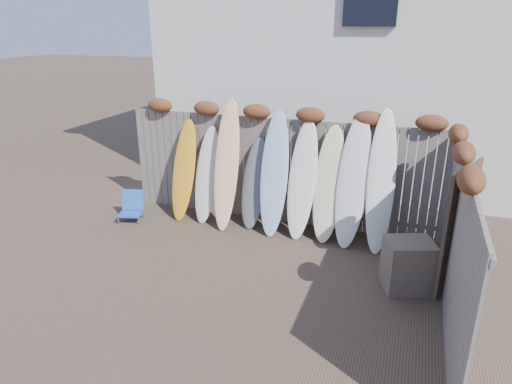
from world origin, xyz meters
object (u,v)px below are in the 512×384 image
(beach_chair, at_px, (132,207))
(wooden_crate, at_px, (408,265))
(lattice_panel, at_px, (458,228))
(surfboard_0, at_px, (184,170))

(beach_chair, relative_size, wooden_crate, 0.76)
(lattice_panel, bearing_deg, beach_chair, -163.00)
(beach_chair, bearing_deg, wooden_crate, -8.83)
(lattice_panel, height_order, surfboard_0, surfboard_0)
(beach_chair, height_order, lattice_panel, lattice_panel)
(wooden_crate, xyz_separation_m, lattice_panel, (0.61, 0.35, 0.53))
(beach_chair, xyz_separation_m, lattice_panel, (5.76, -0.45, 0.64))
(lattice_panel, distance_m, surfboard_0, 4.95)
(lattice_panel, relative_size, surfboard_0, 0.91)
(beach_chair, distance_m, lattice_panel, 5.81)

